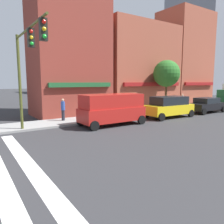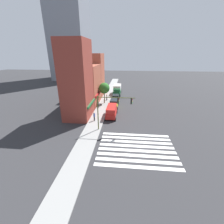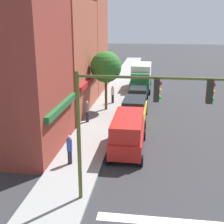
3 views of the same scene
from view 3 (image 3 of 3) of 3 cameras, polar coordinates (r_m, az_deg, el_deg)
name	(u,v)px [view 3 (image 3 of 3)]	position (r m, az deg, el deg)	size (l,w,h in m)	color
storefront_row	(57,43)	(27.79, -9.96, 12.36)	(24.10, 5.30, 15.18)	maroon
traffic_signal	(130,111)	(13.35, 3.33, 0.25)	(0.32, 6.22, 6.22)	#474C1E
van_red	(128,132)	(20.21, 2.89, -3.72)	(5.01, 2.22, 2.34)	#B21E19
suv_yellow	(134,109)	(26.25, 4.08, 0.54)	(4.75, 2.12, 1.94)	yellow
sedan_black	(138,95)	(31.90, 4.77, 3.11)	(4.42, 2.02, 1.59)	black
box_truck_green	(141,76)	(38.06, 5.35, 6.49)	(6.25, 2.42, 3.04)	#1E6638
pedestrian_blue_shirt	(70,149)	(18.39, -7.78, -6.73)	(0.32, 0.32, 1.77)	#23232D
pedestrian_white_shirt	(113,94)	(31.25, 0.13, 3.32)	(0.32, 0.32, 1.77)	#23232D
pedestrian_grey_coat	(87,111)	(25.56, -4.55, 0.18)	(0.32, 0.32, 1.77)	#23232D
street_tree	(106,67)	(28.41, -1.13, 8.22)	(2.83, 2.83, 5.40)	brown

